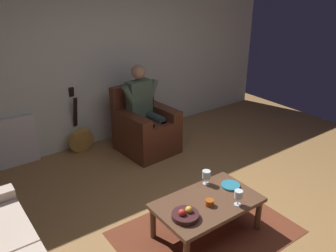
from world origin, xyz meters
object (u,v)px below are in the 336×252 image
decorative_dish (230,186)px  candle_jar (209,203)px  guitar (80,138)px  wine_glass_near (206,175)px  coffee_table (207,205)px  wine_glass_far (238,195)px  fruit_bowl (185,215)px  armchair (145,129)px  person_seated (144,107)px

decorative_dish → candle_jar: 0.41m
guitar → wine_glass_near: guitar is taller
coffee_table → wine_glass_far: (-0.20, 0.21, 0.16)m
fruit_bowl → candle_jar: bearing=-177.4°
armchair → coffee_table: bearing=70.9°
decorative_dish → fruit_bowl: bearing=10.0°
guitar → fruit_bowl: bearing=89.5°
coffee_table → candle_jar: candle_jar is taller
person_seated → wine_glass_near: size_ratio=8.22×
person_seated → wine_glass_near: 1.73m
person_seated → candle_jar: size_ratio=15.00×
person_seated → guitar: person_seated is taller
person_seated → wine_glass_far: size_ratio=8.03×
armchair → wine_glass_near: size_ratio=6.21×
person_seated → guitar: bearing=-37.0°
coffee_table → wine_glass_far: wine_glass_far is taller
fruit_bowl → decorative_dish: 0.72m
decorative_dish → wine_glass_far: bearing=57.3°
decorative_dish → candle_jar: candle_jar is taller
wine_glass_near → fruit_bowl: wine_glass_near is taller
armchair → fruit_bowl: 2.17m
decorative_dish → armchair: bearing=-93.8°
person_seated → wine_glass_near: (0.30, 1.70, -0.19)m
armchair → guitar: armchair is taller
person_seated → candle_jar: bearing=70.6°
fruit_bowl → decorative_dish: size_ratio=1.28×
person_seated → wine_glass_near: person_seated is taller
armchair → person_seated: person_seated is taller
candle_jar → person_seated: bearing=-104.6°
coffee_table → guitar: (0.31, -2.45, -0.12)m
wine_glass_far → fruit_bowl: wine_glass_far is taller
wine_glass_far → candle_jar: bearing=-34.1°
guitar → armchair: bearing=147.3°
guitar → coffee_table: bearing=97.3°
coffee_table → candle_jar: 0.10m
fruit_bowl → armchair: bearing=-112.5°
guitar → decorative_dish: (-0.68, 2.40, 0.18)m
coffee_table → wine_glass_near: 0.35m
armchair → guitar: (0.81, -0.52, -0.12)m
coffee_table → wine_glass_far: bearing=133.2°
wine_glass_far → fruit_bowl: bearing=-14.6°
armchair → coffee_table: size_ratio=0.93×
coffee_table → guitar: guitar is taller
armchair → fruit_bowl: (0.83, 2.00, 0.08)m
coffee_table → person_seated: bearing=-104.2°
decorative_dish → coffee_table: bearing=8.0°
wine_glass_far → fruit_bowl: size_ratio=0.63×
coffee_table → decorative_dish: 0.38m
fruit_bowl → decorative_dish: bearing=-170.0°
person_seated → coffee_table: (0.49, 1.94, -0.35)m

